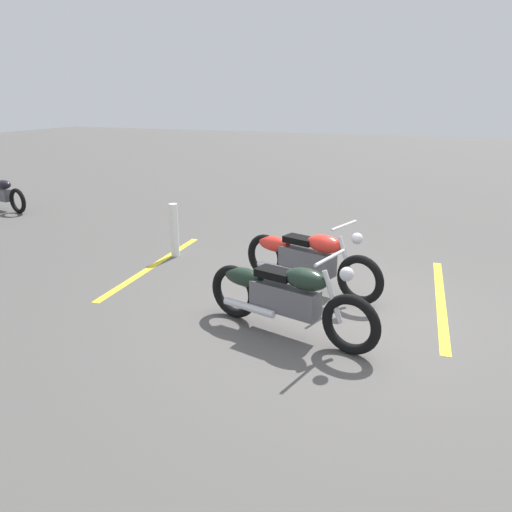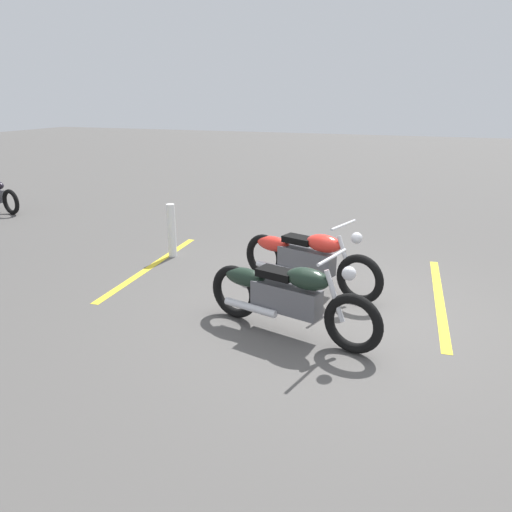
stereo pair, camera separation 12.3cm
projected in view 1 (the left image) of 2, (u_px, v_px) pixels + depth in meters
The scene contains 7 objects.
ground_plane at pixel (336, 315), 6.22m from camera, with size 60.00×60.00×0.00m, color #514F4C.
motorcycle_bright_foreground at pixel (306, 258), 6.93m from camera, with size 2.16×0.84×1.04m.
motorcycle_dark_foreground at pixel (284, 295), 5.63m from camera, with size 2.19×0.77×1.04m.
motorcycle_row_far_left at pixel (0, 193), 11.85m from camera, with size 1.92×0.55×0.73m.
bollard_post at pixel (174, 230), 8.38m from camera, with size 0.14×0.14×0.91m, color white.
parking_stripe_near at pixel (441, 300), 6.69m from camera, with size 3.20×0.12×0.01m, color yellow.
parking_stripe_mid at pixel (154, 265), 8.03m from camera, with size 3.20×0.12×0.01m, color yellow.
Camera 1 is at (-1.15, 5.66, 2.63)m, focal length 34.86 mm.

